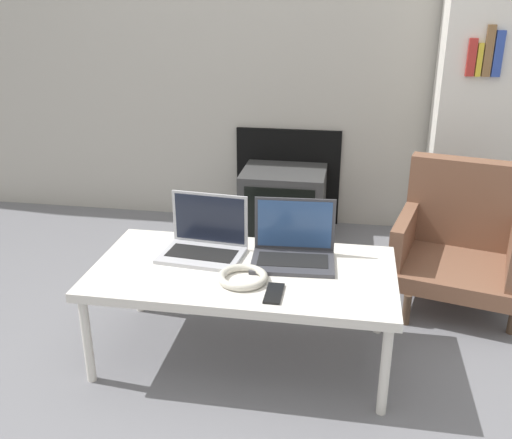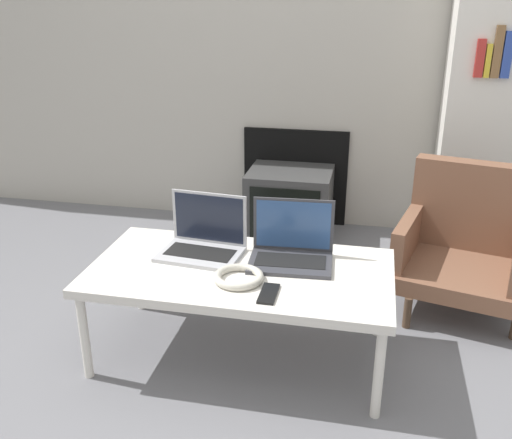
% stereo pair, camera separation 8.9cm
% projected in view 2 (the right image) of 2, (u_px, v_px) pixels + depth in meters
% --- Properties ---
extents(ground_plane, '(14.00, 14.00, 0.00)m').
position_uv_depth(ground_plane, '(221.00, 404.00, 2.10)').
color(ground_plane, slate).
extents(wall_back, '(7.00, 0.08, 2.60)m').
position_uv_depth(wall_back, '(300.00, 13.00, 3.32)').
color(wall_back, '#ADA89E').
rests_on(wall_back, ground_plane).
extents(table, '(1.19, 0.61, 0.40)m').
position_uv_depth(table, '(240.00, 275.00, 2.25)').
color(table, silver).
rests_on(table, ground_plane).
extents(laptop_left, '(0.35, 0.26, 0.24)m').
position_uv_depth(laptop_left, '(204.00, 240.00, 2.36)').
color(laptop_left, '#B2B2B7').
rests_on(laptop_left, table).
extents(laptop_right, '(0.34, 0.25, 0.24)m').
position_uv_depth(laptop_right, '(292.00, 248.00, 2.29)').
color(laptop_right, '#38383D').
rests_on(laptop_right, table).
extents(headphones, '(0.19, 0.19, 0.03)m').
position_uv_depth(headphones, '(239.00, 277.00, 2.14)').
color(headphones, beige).
rests_on(headphones, table).
extents(phone, '(0.06, 0.15, 0.01)m').
position_uv_depth(phone, '(269.00, 294.00, 2.04)').
color(phone, black).
rests_on(phone, table).
extents(tv, '(0.50, 0.42, 0.41)m').
position_uv_depth(tv, '(289.00, 203.00, 3.49)').
color(tv, '#383838').
rests_on(tv, ground_plane).
extents(armchair, '(0.67, 0.66, 0.66)m').
position_uv_depth(armchair, '(464.00, 240.00, 2.69)').
color(armchair, brown).
rests_on(armchair, ground_plane).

